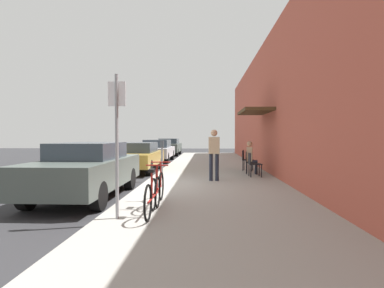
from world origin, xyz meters
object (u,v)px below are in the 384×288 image
at_px(seated_patron_1, 251,156).
at_px(cafe_chair_2, 246,159).
at_px(street_sign, 117,134).
at_px(bicycle_1, 153,195).
at_px(parked_car_1, 137,156).
at_px(parking_meter, 162,157).
at_px(parked_car_0, 87,169).
at_px(pedestrian_standing, 214,151).
at_px(bicycle_0, 158,188).
at_px(cafe_chair_1, 249,161).
at_px(parked_car_2, 157,150).
at_px(parked_car_3, 169,147).
at_px(cafe_chair_0, 253,163).

distance_m(seated_patron_1, cafe_chair_2, 1.10).
relative_size(street_sign, bicycle_1, 1.52).
height_order(parked_car_1, seated_patron_1, seated_patron_1).
bearing_deg(seated_patron_1, bicycle_1, -113.23).
height_order(bicycle_1, seated_patron_1, seated_patron_1).
distance_m(parking_meter, street_sign, 5.34).
bearing_deg(parked_car_0, pedestrian_standing, 35.12).
height_order(parked_car_1, bicycle_0, parked_car_1).
bearing_deg(bicycle_1, parked_car_1, 104.72).
bearing_deg(cafe_chair_1, seated_patron_1, -10.41).
relative_size(bicycle_0, cafe_chair_2, 1.97).
height_order(parked_car_2, pedestrian_standing, pedestrian_standing).
bearing_deg(bicycle_0, parking_meter, 96.94).
xyz_separation_m(street_sign, pedestrian_standing, (1.86, 4.78, -0.52)).
distance_m(parked_car_1, parked_car_3, 11.69).
distance_m(parked_car_0, parked_car_2, 11.47).
distance_m(parked_car_2, parked_car_3, 6.12).
height_order(bicycle_1, pedestrian_standing, pedestrian_standing).
xyz_separation_m(parked_car_3, seated_patron_1, (4.87, -13.23, 0.09)).
bearing_deg(parked_car_3, seated_patron_1, -69.80).
distance_m(parked_car_3, cafe_chair_1, 14.07).
bearing_deg(cafe_chair_0, cafe_chair_2, 89.93).
distance_m(parked_car_0, street_sign, 2.98).
xyz_separation_m(parking_meter, bicycle_1, (0.55, -4.96, -0.41)).
distance_m(parked_car_3, bicycle_0, 19.02).
bearing_deg(parked_car_1, parked_car_2, 90.00).
relative_size(bicycle_0, pedestrian_standing, 1.01).
xyz_separation_m(cafe_chair_0, pedestrian_standing, (-1.45, -1.10, 0.50)).
bearing_deg(bicycle_1, parking_meter, 96.31).
relative_size(street_sign, seated_patron_1, 2.02).
bearing_deg(cafe_chair_0, parked_car_0, -144.25).
height_order(cafe_chair_0, cafe_chair_2, same).
height_order(parking_meter, bicycle_1, parking_meter).
xyz_separation_m(parked_car_3, pedestrian_standing, (3.36, -15.23, 0.39)).
bearing_deg(bicycle_1, cafe_chair_2, 70.20).
xyz_separation_m(parked_car_2, pedestrian_standing, (3.36, -9.11, 0.41)).
bearing_deg(parked_car_1, parked_car_3, 90.00).
relative_size(street_sign, cafe_chair_1, 2.99).
distance_m(parked_car_2, cafe_chair_0, 9.35).
distance_m(parked_car_0, cafe_chair_0, 5.92).
bearing_deg(pedestrian_standing, cafe_chair_1, 54.26).
relative_size(parked_car_2, parked_car_3, 1.00).
distance_m(parked_car_3, cafe_chair_2, 13.07).
bearing_deg(cafe_chair_2, parked_car_3, 111.59).
height_order(cafe_chair_1, pedestrian_standing, pedestrian_standing).
relative_size(parked_car_3, bicycle_1, 2.57).
relative_size(bicycle_1, cafe_chair_2, 1.97).
xyz_separation_m(seated_patron_1, pedestrian_standing, (-1.51, -2.00, 0.30)).
bearing_deg(street_sign, parked_car_3, 94.29).
distance_m(bicycle_0, cafe_chair_0, 5.51).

